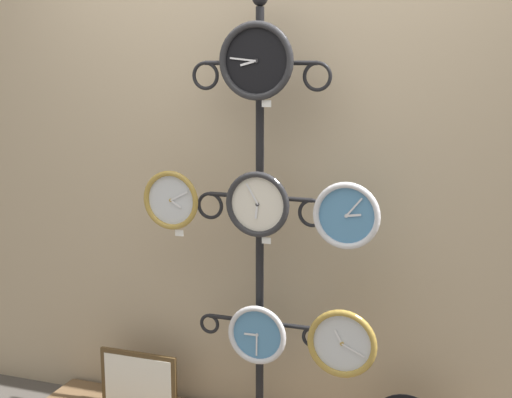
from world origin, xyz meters
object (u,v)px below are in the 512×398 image
at_px(clock_middle_center, 258,204).
at_px(clock_top_center, 256,61).
at_px(clock_middle_left, 171,200).
at_px(clock_middle_right, 347,216).
at_px(clock_bottom_right, 342,343).
at_px(picture_frame, 138,380).
at_px(clock_bottom_center, 257,335).
at_px(display_stand, 260,282).

bearing_deg(clock_middle_center, clock_top_center, -84.24).
relative_size(clock_middle_left, clock_middle_right, 0.95).
bearing_deg(clock_middle_left, clock_middle_right, 0.36).
relative_size(clock_bottom_right, picture_frame, 0.74).
bearing_deg(picture_frame, clock_bottom_right, -3.88).
xyz_separation_m(clock_middle_left, picture_frame, (-0.23, 0.07, -0.92)).
distance_m(clock_middle_left, clock_middle_right, 0.79).
relative_size(clock_middle_left, clock_bottom_center, 0.98).
bearing_deg(clock_middle_right, clock_middle_center, 177.05).
xyz_separation_m(clock_middle_left, clock_bottom_right, (0.78, -0.00, -0.56)).
distance_m(display_stand, clock_top_center, 0.98).
bearing_deg(clock_top_center, clock_middle_left, 180.00).
bearing_deg(display_stand, clock_middle_left, -163.01).
bearing_deg(clock_middle_center, picture_frame, 176.21).
relative_size(clock_bottom_center, clock_bottom_right, 0.90).
height_order(clock_top_center, clock_middle_right, clock_top_center).
relative_size(clock_top_center, clock_middle_right, 1.15).
xyz_separation_m(display_stand, clock_bottom_center, (0.02, -0.09, -0.22)).
bearing_deg(picture_frame, display_stand, 4.50).
distance_m(clock_bottom_center, clock_bottom_right, 0.39).
xyz_separation_m(display_stand, clock_middle_right, (0.41, -0.11, 0.36)).
bearing_deg(display_stand, clock_bottom_right, -15.95).
distance_m(clock_top_center, clock_middle_left, 0.72).
bearing_deg(clock_middle_right, clock_middle_left, -179.64).
distance_m(clock_middle_center, clock_bottom_right, 0.69).
xyz_separation_m(clock_bottom_center, clock_bottom_right, (0.39, -0.03, 0.02)).
height_order(clock_middle_right, picture_frame, clock_middle_right).
xyz_separation_m(clock_middle_right, picture_frame, (-1.02, 0.06, -0.91)).
relative_size(clock_middle_center, clock_bottom_center, 1.06).
xyz_separation_m(clock_middle_center, clock_middle_right, (0.39, -0.02, -0.02)).
distance_m(clock_top_center, clock_middle_right, 0.73).
bearing_deg(clock_bottom_right, clock_middle_center, 175.96).
height_order(display_stand, clock_bottom_right, display_stand).
distance_m(clock_middle_left, clock_middle_center, 0.40).
bearing_deg(clock_bottom_center, clock_middle_right, -3.33).
bearing_deg(clock_middle_right, clock_bottom_center, 176.67).
relative_size(display_stand, clock_bottom_center, 7.42).
xyz_separation_m(clock_middle_left, clock_middle_center, (0.40, 0.03, 0.00)).
bearing_deg(clock_middle_right, display_stand, 165.14).
height_order(clock_bottom_center, clock_bottom_right, clock_bottom_right).
xyz_separation_m(clock_middle_left, clock_bottom_center, (0.39, 0.03, -0.59)).
distance_m(clock_bottom_right, picture_frame, 1.08).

